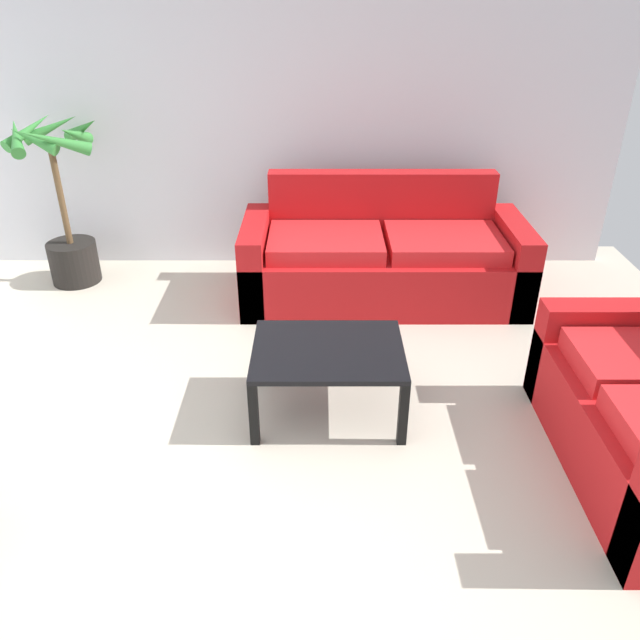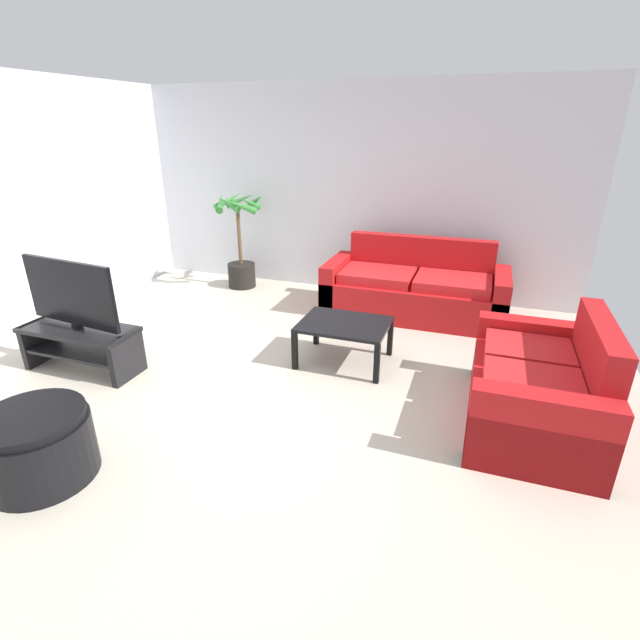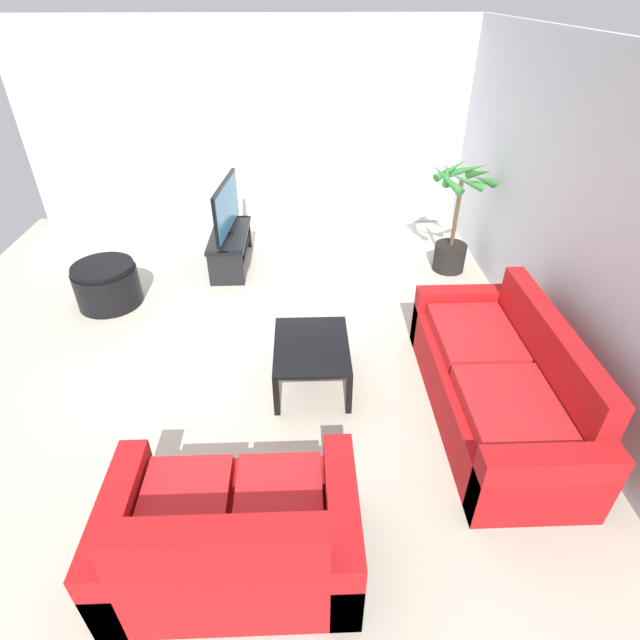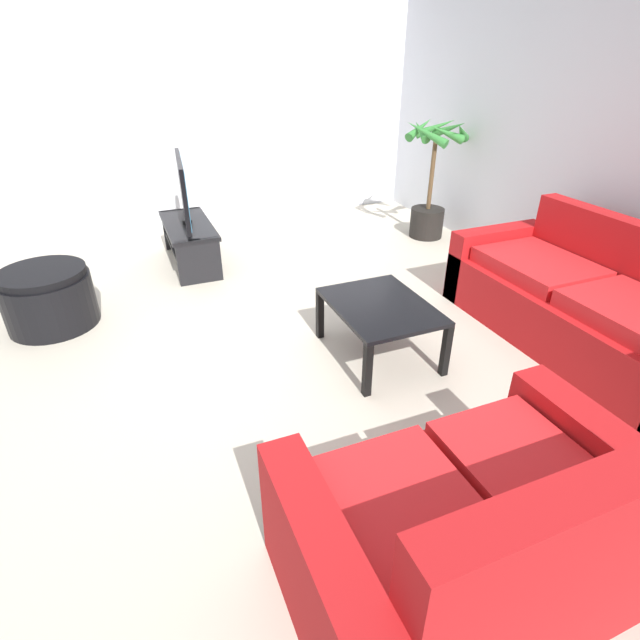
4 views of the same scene
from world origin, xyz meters
TOP-DOWN VIEW (x-y plane):
  - ground_plane at (0.00, 0.00)m, footprint 6.60×6.60m
  - wall_back at (0.00, 3.00)m, footprint 6.00×0.06m
  - wall_left at (-3.00, 0.00)m, footprint 0.06×6.00m
  - couch_main at (1.03, 2.28)m, footprint 2.14×0.90m
  - couch_loveseat at (2.28, 0.28)m, footprint 0.90×1.47m
  - tv_stand at (-1.71, -0.18)m, footprint 1.10×0.45m
  - tv at (-1.71, -0.18)m, footprint 1.07×0.16m
  - coffee_table at (0.59, 0.79)m, footprint 0.84×0.65m
  - potted_palm at (-1.48, 2.55)m, footprint 0.77×0.80m
  - ottoman at (-0.83, -1.45)m, footprint 0.69×0.69m

SIDE VIEW (x-z plane):
  - ground_plane at x=0.00m, z-range 0.00..0.00m
  - ottoman at x=-0.83m, z-range 0.00..0.47m
  - tv_stand at x=-1.71m, z-range 0.07..0.50m
  - couch_loveseat at x=2.28m, z-range -0.15..0.75m
  - couch_main at x=1.03m, z-range -0.15..0.75m
  - coffee_table at x=0.59m, z-range 0.15..0.57m
  - potted_palm at x=-1.48m, z-range -0.11..1.24m
  - tv at x=-1.71m, z-range 0.45..1.09m
  - wall_back at x=0.00m, z-range 0.00..2.70m
  - wall_left at x=-3.00m, z-range 0.00..2.70m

